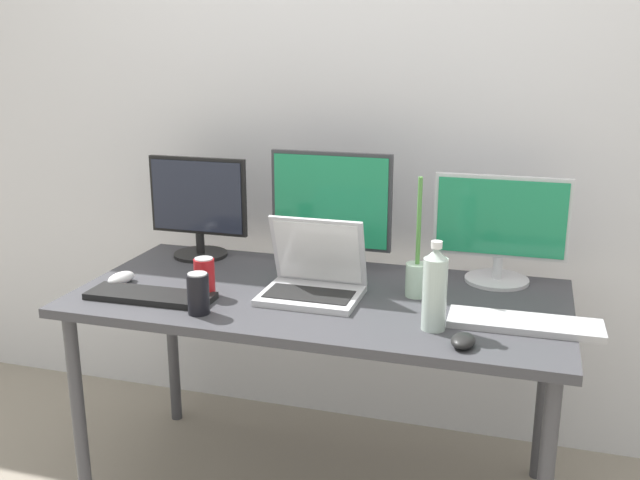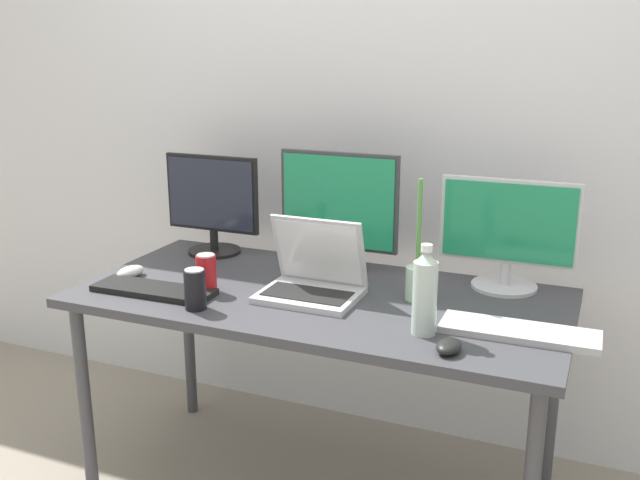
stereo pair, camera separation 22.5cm
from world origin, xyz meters
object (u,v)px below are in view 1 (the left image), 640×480
soda_can_near_keyboard (205,277)px  monitor_center (331,210)px  keyboard_main (525,324)px  keyboard_aux (151,296)px  monitor_left (198,206)px  mouse_by_keyboard (121,278)px  monitor_right (500,228)px  work_desk (320,312)px  water_bottle (435,289)px  mouse_by_laptop (463,341)px  laptop_silver (314,278)px  bamboo_vase (417,275)px  soda_can_by_laptop (198,294)px

soda_can_near_keyboard → monitor_center: bearing=51.4°
keyboard_main → keyboard_aux: same height
monitor_left → keyboard_main: monitor_left is taller
keyboard_aux → mouse_by_keyboard: mouse_by_keyboard is taller
monitor_right → work_desk: bearing=-152.0°
work_desk → water_bottle: 0.47m
monitor_right → mouse_by_laptop: size_ratio=4.78×
work_desk → laptop_silver: laptop_silver is taller
keyboard_aux → soda_can_near_keyboard: soda_can_near_keyboard is taller
keyboard_main → mouse_by_laptop: mouse_by_laptop is taller
laptop_silver → bamboo_vase: bamboo_vase is taller
work_desk → keyboard_aux: 0.54m
work_desk → keyboard_main: bearing=-8.7°
laptop_silver → keyboard_main: laptop_silver is taller
keyboard_main → water_bottle: 0.29m
keyboard_aux → soda_can_by_laptop: (0.20, -0.07, 0.05)m
soda_can_by_laptop → water_bottle: bearing=6.7°
mouse_by_laptop → soda_can_near_keyboard: bearing=175.9°
monitor_left → monitor_center: 0.52m
keyboard_aux → soda_can_by_laptop: 0.22m
keyboard_main → keyboard_aux: 1.14m
monitor_center → soda_can_near_keyboard: monitor_center is taller
monitor_center → mouse_by_laptop: monitor_center is taller
laptop_silver → soda_can_by_laptop: bearing=-138.9°
water_bottle → monitor_center: bearing=133.7°
water_bottle → soda_can_near_keyboard: size_ratio=2.05×
keyboard_main → soda_can_near_keyboard: bearing=-179.4°
keyboard_main → soda_can_near_keyboard: size_ratio=3.42×
laptop_silver → keyboard_aux: 0.52m
monitor_left → soda_can_near_keyboard: monitor_left is taller
keyboard_main → mouse_by_keyboard: size_ratio=3.94×
work_desk → soda_can_near_keyboard: size_ratio=12.44×
monitor_right → water_bottle: 0.50m
bamboo_vase → water_bottle: bearing=-70.7°
laptop_silver → monitor_center: bearing=95.0°
bamboo_vase → keyboard_main: bearing=-26.2°
monitor_left → mouse_by_keyboard: size_ratio=3.48×
soda_can_by_laptop → monitor_left: bearing=115.5°
mouse_by_laptop → keyboard_main: bearing=57.7°
monitor_right → water_bottle: bearing=-107.4°
keyboard_main → mouse_by_laptop: bearing=-130.1°
monitor_center → soda_can_by_laptop: size_ratio=3.43×
soda_can_near_keyboard → monitor_right: bearing=24.8°
monitor_left → water_bottle: monitor_left is taller
mouse_by_keyboard → soda_can_by_laptop: (0.37, -0.17, 0.04)m
monitor_right → mouse_by_keyboard: monitor_right is taller
monitor_left → monitor_right: monitor_left is taller
work_desk → mouse_by_laptop: bearing=-30.6°
keyboard_main → keyboard_aux: bearing=-175.7°
monitor_right → keyboard_main: monitor_right is taller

